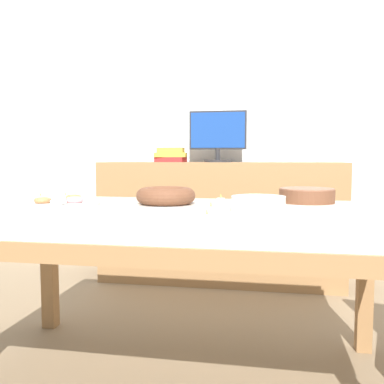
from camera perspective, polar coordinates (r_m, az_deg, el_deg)
The scene contains 14 objects.
wall_back at distance 3.50m, azimuth 4.44°, elevation 10.66°, with size 8.00×0.10×2.60m, color silver.
dining_table at distance 1.71m, azimuth -2.06°, elevation -5.02°, with size 1.76×1.07×0.72m.
sideboard at distance 3.22m, azimuth 3.79°, elevation -4.00°, with size 1.79×0.44×0.90m.
computer_monitor at distance 3.19m, azimuth 3.45°, elevation 7.40°, with size 0.42×0.20×0.38m.
book_stack at distance 3.25m, azimuth -2.84°, elevation 4.92°, with size 0.25×0.18×0.11m.
cake_chocolate_round at distance 1.94m, azimuth 15.04°, elevation -0.69°, with size 0.30×0.30×0.08m.
cake_golden_bundt at distance 1.82m, azimuth -3.51°, elevation -0.74°, with size 0.30×0.30×0.08m.
pastry_platter at distance 1.96m, azimuth -17.10°, elevation -1.33°, with size 0.33×0.33×0.04m.
plate_stack at distance 1.68m, azimuth 8.82°, elevation -1.55°, with size 0.21×0.21×0.06m.
tealight_right_edge at distance 2.30m, azimuth -16.53°, elevation -0.55°, with size 0.04×0.04×0.04m.
tealight_centre at distance 2.05m, azimuth 3.86°, elevation -0.96°, with size 0.04×0.04×0.04m.
tealight_near_cakes at distance 1.47m, azimuth 2.01°, elevation -3.17°, with size 0.04×0.04×0.04m.
tealight_near_front at distance 2.28m, azimuth -19.53°, elevation -0.65°, with size 0.04×0.04×0.04m.
tealight_left_edge at distance 1.69m, azimuth 2.54°, elevation -2.16°, with size 0.04×0.04×0.04m.
Camera 1 is at (0.36, -1.64, 0.93)m, focal length 40.00 mm.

